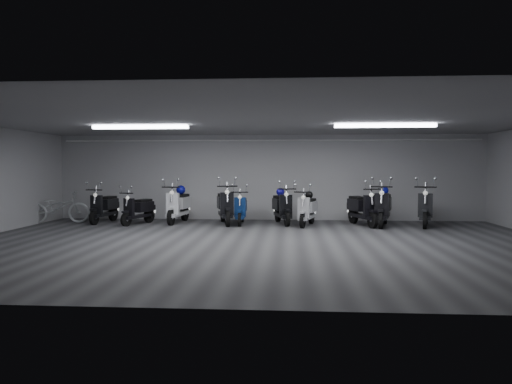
# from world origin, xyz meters

# --- Properties ---
(floor) EXTENTS (14.00, 10.00, 0.01)m
(floor) POSITION_xyz_m (0.00, 0.00, -0.01)
(floor) COLOR #3B3B3E
(floor) RESTS_ON ground
(ceiling) EXTENTS (14.00, 10.00, 0.01)m
(ceiling) POSITION_xyz_m (0.00, 0.00, 2.80)
(ceiling) COLOR gray
(ceiling) RESTS_ON ground
(back_wall) EXTENTS (14.00, 0.01, 2.80)m
(back_wall) POSITION_xyz_m (0.00, 5.00, 1.40)
(back_wall) COLOR #ADADB0
(back_wall) RESTS_ON ground
(front_wall) EXTENTS (14.00, 0.01, 2.80)m
(front_wall) POSITION_xyz_m (0.00, -5.00, 1.40)
(front_wall) COLOR #ADADB0
(front_wall) RESTS_ON ground
(fluor_strip_left) EXTENTS (2.40, 0.18, 0.08)m
(fluor_strip_left) POSITION_xyz_m (-3.00, 1.00, 2.74)
(fluor_strip_left) COLOR white
(fluor_strip_left) RESTS_ON ceiling
(fluor_strip_right) EXTENTS (2.40, 0.18, 0.08)m
(fluor_strip_right) POSITION_xyz_m (3.00, 1.00, 2.74)
(fluor_strip_right) COLOR white
(fluor_strip_right) RESTS_ON ceiling
(conduit) EXTENTS (13.60, 0.05, 0.05)m
(conduit) POSITION_xyz_m (0.00, 4.92, 2.62)
(conduit) COLOR white
(conduit) RESTS_ON back_wall
(scooter_0) EXTENTS (0.80, 1.82, 1.31)m
(scooter_0) POSITION_xyz_m (-5.07, 3.76, 0.66)
(scooter_0) COLOR black
(scooter_0) RESTS_ON floor
(scooter_1) EXTENTS (1.08, 1.72, 1.21)m
(scooter_1) POSITION_xyz_m (-3.87, 3.41, 0.61)
(scooter_1) COLOR black
(scooter_1) RESTS_ON floor
(scooter_2) EXTENTS (0.84, 1.97, 1.42)m
(scooter_2) POSITION_xyz_m (-2.74, 3.87, 0.71)
(scooter_2) COLOR white
(scooter_2) RESTS_ON floor
(scooter_3) EXTENTS (1.11, 2.08, 1.47)m
(scooter_3) POSITION_xyz_m (-1.24, 3.67, 0.74)
(scooter_3) COLOR black
(scooter_3) RESTS_ON floor
(scooter_4) EXTENTS (0.62, 1.70, 1.25)m
(scooter_4) POSITION_xyz_m (-0.76, 3.71, 0.63)
(scooter_4) COLOR navy
(scooter_4) RESTS_ON floor
(scooter_5) EXTENTS (1.04, 1.93, 1.37)m
(scooter_5) POSITION_xyz_m (0.50, 3.81, 0.68)
(scooter_5) COLOR black
(scooter_5) RESTS_ON floor
(scooter_6) EXTENTS (1.01, 1.81, 1.28)m
(scooter_6) POSITION_xyz_m (1.24, 3.41, 0.64)
(scooter_6) COLOR #BCBCC1
(scooter_6) RESTS_ON floor
(scooter_7) EXTENTS (1.17, 1.96, 1.38)m
(scooter_7) POSITION_xyz_m (2.88, 3.56, 0.69)
(scooter_7) COLOR black
(scooter_7) RESTS_ON floor
(scooter_8) EXTENTS (1.17, 2.09, 1.48)m
(scooter_8) POSITION_xyz_m (3.47, 3.48, 0.74)
(scooter_8) COLOR black
(scooter_8) RESTS_ON floor
(scooter_9) EXTENTS (1.20, 2.08, 1.47)m
(scooter_9) POSITION_xyz_m (4.71, 3.55, 0.74)
(scooter_9) COLOR black
(scooter_9) RESTS_ON floor
(bicycle) EXTENTS (1.97, 1.11, 1.21)m
(bicycle) POSITION_xyz_m (-6.46, 3.58, 0.60)
(bicycle) COLOR silver
(bicycle) RESTS_ON floor
(helmet_0) EXTENTS (0.23, 0.23, 0.23)m
(helmet_0) POSITION_xyz_m (1.31, 3.64, 0.91)
(helmet_0) COLOR black
(helmet_0) RESTS_ON scooter_6
(helmet_1) EXTENTS (0.25, 0.25, 0.25)m
(helmet_1) POSITION_xyz_m (0.44, 4.05, 0.97)
(helmet_1) COLOR #130E9B
(helmet_1) RESTS_ON scooter_5
(helmet_2) EXTENTS (0.29, 0.29, 0.29)m
(helmet_2) POSITION_xyz_m (-2.71, 4.14, 1.02)
(helmet_2) COLOR #0C0E84
(helmet_2) RESTS_ON scooter_2
(helmet_3) EXTENTS (0.25, 0.25, 0.25)m
(helmet_3) POSITION_xyz_m (3.54, 3.75, 1.04)
(helmet_3) COLOR #0C0F84
(helmet_3) RESTS_ON scooter_8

